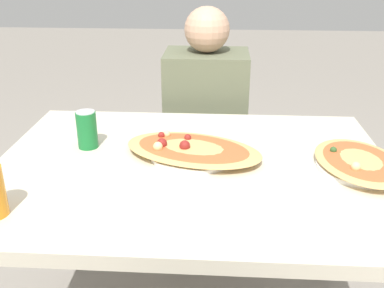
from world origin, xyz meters
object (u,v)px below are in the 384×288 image
Objects in this scene: chair_far_seated at (206,137)px; soda_can at (87,130)px; dining_table at (192,184)px; pizza_second at (361,164)px; person_seated at (206,114)px; pizza_main at (192,150)px.

soda_can is (-0.37, -0.69, 0.30)m from chair_far_seated.
pizza_second reaches higher than dining_table.
dining_table is 0.51m from pizza_second.
soda_can reaches higher than pizza_second.
person_seated is at bearing 125.48° from pizza_second.
pizza_main is (-0.02, -0.61, 0.10)m from person_seated.
pizza_main is at bearing 172.80° from pizza_second.
chair_far_seated is 7.36× the size of soda_can.
dining_table is 0.11m from pizza_main.
soda_can is 0.33× the size of pizza_second.
pizza_second is (0.48, -0.80, 0.26)m from chair_far_seated.
person_seated is (-0.00, -0.12, 0.16)m from chair_far_seated.
chair_far_seated reaches higher than pizza_second.
chair_far_seated is 0.81× the size of person_seated.
person_seated is at bearing 90.00° from chair_far_seated.
person_seated reaches higher than chair_far_seated.
dining_table is 0.67m from person_seated.
dining_table is 2.43× the size of pizza_main.
dining_table is at bearing 88.51° from chair_far_seated.
chair_far_seated is 0.20m from person_seated.
soda_can reaches higher than dining_table.
person_seated is at bearing 88.24° from dining_table.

